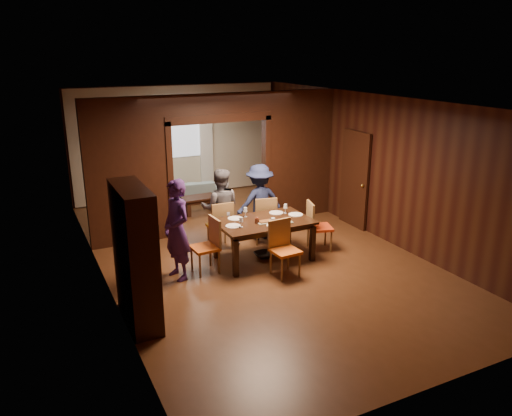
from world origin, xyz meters
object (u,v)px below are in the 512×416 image
person_navy (259,202)px  chair_left (205,246)px  coffee_table (199,205)px  chair_near (285,249)px  chair_far_l (220,224)px  person_purple (177,230)px  dining_table (264,240)px  hutch (135,256)px  chair_right (320,226)px  person_grey (220,208)px  sofa (186,191)px  chair_far_r (264,219)px

person_navy → chair_left: bearing=33.4°
coffee_table → chair_near: (0.14, -3.94, 0.28)m
person_navy → chair_far_l: bearing=7.6°
person_purple → chair_near: person_purple is taller
dining_table → hutch: (-2.61, -1.18, 0.62)m
person_purple → chair_near: size_ratio=1.78×
dining_table → chair_far_l: (-0.53, 0.87, 0.10)m
coffee_table → chair_left: size_ratio=0.82×
dining_table → coffee_table: 3.15m
person_purple → person_navy: (2.07, 1.07, -0.08)m
dining_table → chair_near: 0.80m
chair_right → hutch: 3.99m
chair_left → chair_right: (2.36, -0.00, 0.00)m
chair_near → hutch: 2.69m
person_navy → chair_far_l: size_ratio=1.61×
person_navy → coffee_table: size_ratio=1.95×
person_grey → chair_far_l: person_grey is taller
person_purple → person_navy: person_purple is taller
chair_left → chair_far_l: size_ratio=1.00×
person_navy → chair_left: size_ratio=1.61×
person_grey → chair_left: bearing=77.9°
person_grey → person_purple: bearing=63.4°
chair_far_l → chair_near: same height
chair_far_l → hutch: 2.97m
person_grey → coffee_table: bearing=-75.6°
chair_left → chair_far_l: same height
coffee_table → chair_left: 3.37m
person_purple → sofa: bearing=147.3°
person_grey → sofa: size_ratio=0.85×
person_grey → chair_left: size_ratio=1.63×
person_navy → hutch: size_ratio=0.78×
chair_left → chair_near: (1.18, -0.74, 0.00)m
chair_far_l → dining_table: bearing=123.1°
sofa → dining_table: dining_table is taller
chair_far_r → sofa: bearing=-69.3°
sofa → chair_right: (1.32, -4.22, 0.22)m
person_navy → chair_right: bearing=126.4°
coffee_table → hutch: size_ratio=0.40×
person_navy → chair_near: person_navy is taller
person_navy → sofa: bearing=-80.7°
sofa → chair_far_r: 3.42m
person_grey → dining_table: person_grey is taller
hutch → person_grey: bearing=44.8°
person_purple → chair_left: bearing=78.9°
person_grey → sofa: (0.35, 3.23, -0.52)m
person_purple → person_navy: 2.33m
coffee_table → chair_near: 3.95m
chair_far_r → hutch: size_ratio=0.48×
dining_table → coffee_table: dining_table is taller
person_navy → chair_far_r: person_navy is taller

